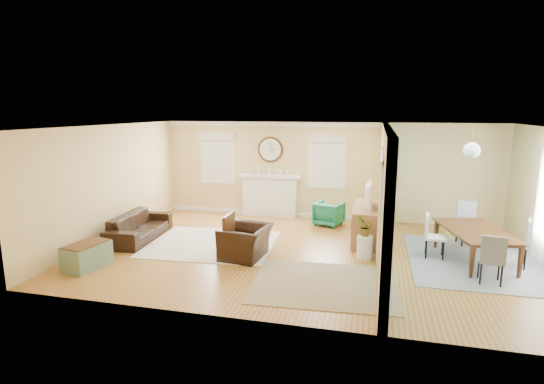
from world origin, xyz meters
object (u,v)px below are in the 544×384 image
object	(u,v)px
sofa	(139,226)
green_chair	(329,214)
eames_chair	(246,242)
dining_table	(476,246)
credenza	(365,224)

from	to	relation	value
sofa	green_chair	size ratio (longest dim) A/B	3.01
eames_chair	dining_table	world-z (taller)	dining_table
credenza	dining_table	distance (m)	2.31
sofa	credenza	distance (m)	5.15
eames_chair	credenza	distance (m)	2.85
eames_chair	dining_table	distance (m)	4.51
sofa	green_chair	xyz separation A→B (m)	(4.10, 2.20, 0.01)
credenza	dining_table	xyz separation A→B (m)	(2.14, -0.86, -0.07)
sofa	eames_chair	world-z (taller)	eames_chair
sofa	dining_table	size ratio (longest dim) A/B	1.08
green_chair	dining_table	world-z (taller)	dining_table
sofa	dining_table	world-z (taller)	dining_table
eames_chair	credenza	bearing A→B (deg)	131.76
green_chair	credenza	distance (m)	1.48
eames_chair	green_chair	xyz separation A→B (m)	(1.35, 2.84, -0.02)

